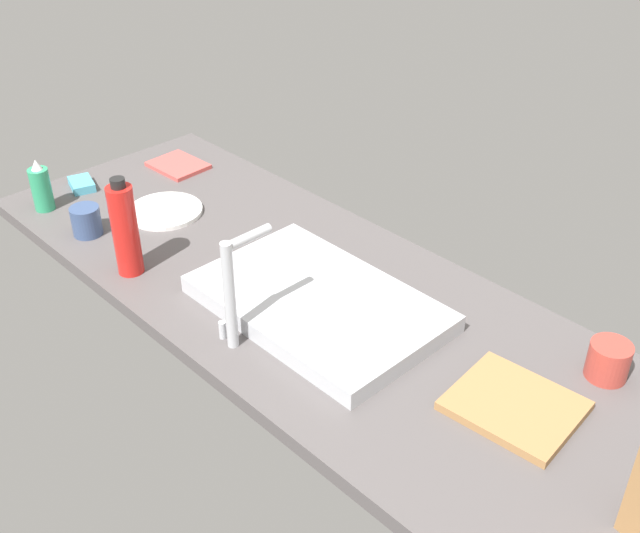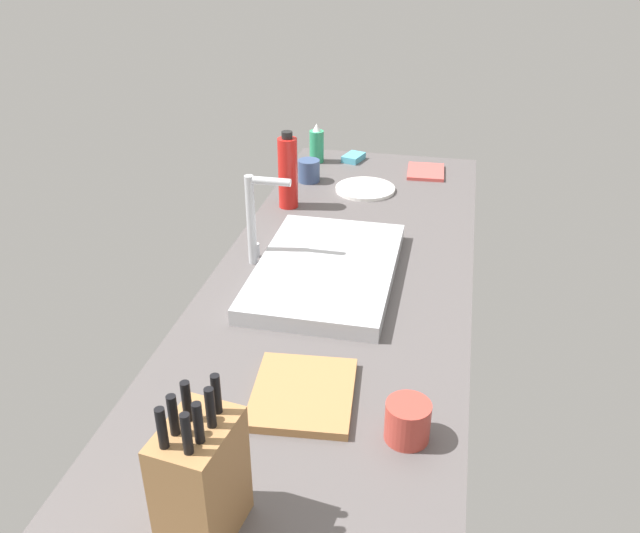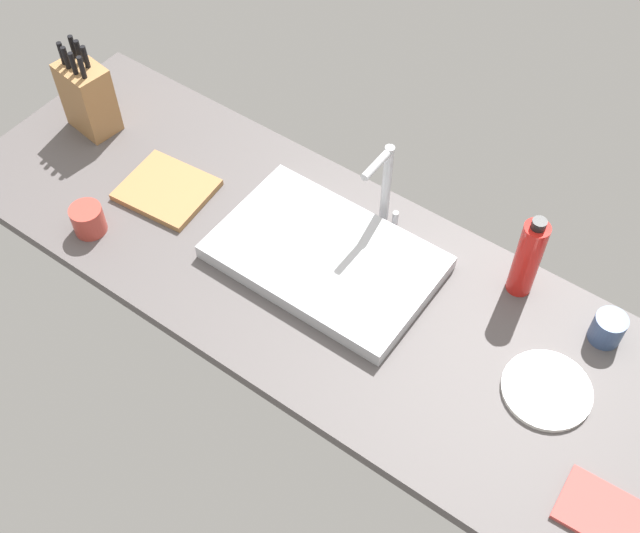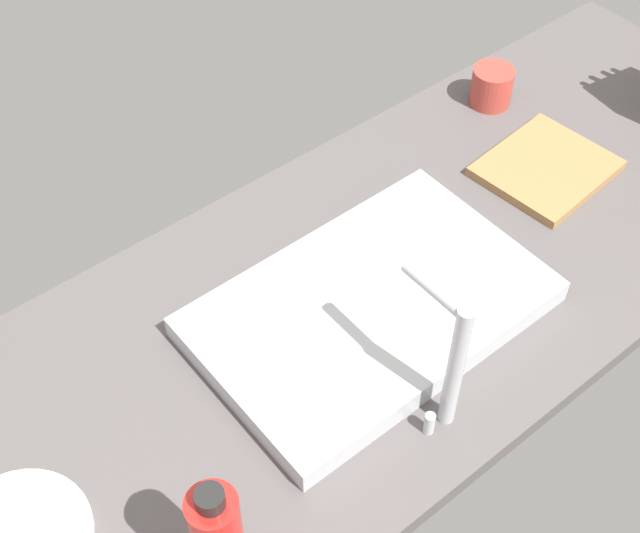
{
  "view_description": "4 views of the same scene",
  "coord_description": "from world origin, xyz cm",
  "px_view_note": "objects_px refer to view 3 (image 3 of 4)",
  "views": [
    {
      "loc": [
        -99.15,
        98.68,
        105.69
      ],
      "look_at": [
        2.6,
        1.14,
        13.12
      ],
      "focal_mm": 43.34,
      "sensor_mm": 36.0,
      "label": 1
    },
    {
      "loc": [
        -147.39,
        -26.43,
        89.38
      ],
      "look_at": [
        -4.21,
        4.44,
        9.05
      ],
      "focal_mm": 37.46,
      "sensor_mm": 36.0,
      "label": 2
    },
    {
      "loc": [
        70.58,
        -96.1,
        161.44
      ],
      "look_at": [
        3.13,
        -2.1,
        10.02
      ],
      "focal_mm": 45.13,
      "sensor_mm": 36.0,
      "label": 3
    },
    {
      "loc": [
        60.92,
        65.73,
        113.38
      ],
      "look_at": [
        4.93,
        -3.34,
        12.6
      ],
      "focal_mm": 49.02,
      "sensor_mm": 36.0,
      "label": 4
    }
  ],
  "objects_px": {
    "dinner_plate": "(547,390)",
    "ceramic_cup": "(608,328)",
    "sink_basin": "(325,257)",
    "coffee_mug": "(88,220)",
    "knife_block": "(88,96)",
    "cutting_board": "(167,190)",
    "water_bottle": "(528,258)",
    "dish_towel": "(600,511)",
    "faucet": "(385,182)"
  },
  "relations": [
    {
      "from": "cutting_board",
      "to": "ceramic_cup",
      "type": "xyz_separation_m",
      "value": [
        1.13,
        0.25,
        0.03
      ]
    },
    {
      "from": "coffee_mug",
      "to": "water_bottle",
      "type": "bearing_deg",
      "value": 25.95
    },
    {
      "from": "faucet",
      "to": "ceramic_cup",
      "type": "bearing_deg",
      "value": -0.07
    },
    {
      "from": "knife_block",
      "to": "cutting_board",
      "type": "bearing_deg",
      "value": -4.22
    },
    {
      "from": "faucet",
      "to": "coffee_mug",
      "type": "relative_size",
      "value": 3.01
    },
    {
      "from": "cutting_board",
      "to": "dish_towel",
      "type": "distance_m",
      "value": 1.3
    },
    {
      "from": "sink_basin",
      "to": "dish_towel",
      "type": "xyz_separation_m",
      "value": [
        0.81,
        -0.2,
        -0.01
      ]
    },
    {
      "from": "water_bottle",
      "to": "cutting_board",
      "type": "bearing_deg",
      "value": -163.75
    },
    {
      "from": "cutting_board",
      "to": "dish_towel",
      "type": "relative_size",
      "value": 1.41
    },
    {
      "from": "dinner_plate",
      "to": "dish_towel",
      "type": "distance_m",
      "value": 0.28
    },
    {
      "from": "water_bottle",
      "to": "sink_basin",
      "type": "bearing_deg",
      "value": -153.54
    },
    {
      "from": "dish_towel",
      "to": "ceramic_cup",
      "type": "bearing_deg",
      "value": 112.46
    },
    {
      "from": "faucet",
      "to": "ceramic_cup",
      "type": "distance_m",
      "value": 0.62
    },
    {
      "from": "dish_towel",
      "to": "water_bottle",
      "type": "bearing_deg",
      "value": 133.68
    },
    {
      "from": "water_bottle",
      "to": "coffee_mug",
      "type": "distance_m",
      "value": 1.09
    },
    {
      "from": "faucet",
      "to": "dish_towel",
      "type": "bearing_deg",
      "value": -26.93
    },
    {
      "from": "sink_basin",
      "to": "coffee_mug",
      "type": "relative_size",
      "value": 6.54
    },
    {
      "from": "cutting_board",
      "to": "coffee_mug",
      "type": "distance_m",
      "value": 0.22
    },
    {
      "from": "dinner_plate",
      "to": "dish_towel",
      "type": "xyz_separation_m",
      "value": [
        0.21,
        -0.19,
        0.0
      ]
    },
    {
      "from": "coffee_mug",
      "to": "ceramic_cup",
      "type": "distance_m",
      "value": 1.29
    },
    {
      "from": "sink_basin",
      "to": "coffee_mug",
      "type": "bearing_deg",
      "value": -154.46
    },
    {
      "from": "dinner_plate",
      "to": "ceramic_cup",
      "type": "relative_size",
      "value": 2.62
    },
    {
      "from": "dinner_plate",
      "to": "knife_block",
      "type": "bearing_deg",
      "value": 178.81
    },
    {
      "from": "sink_basin",
      "to": "faucet",
      "type": "relative_size",
      "value": 2.17
    },
    {
      "from": "sink_basin",
      "to": "cutting_board",
      "type": "bearing_deg",
      "value": -173.78
    },
    {
      "from": "sink_basin",
      "to": "cutting_board",
      "type": "distance_m",
      "value": 0.48
    },
    {
      "from": "knife_block",
      "to": "cutting_board",
      "type": "height_order",
      "value": "knife_block"
    },
    {
      "from": "knife_block",
      "to": "ceramic_cup",
      "type": "bearing_deg",
      "value": 14.78
    },
    {
      "from": "dinner_plate",
      "to": "ceramic_cup",
      "type": "bearing_deg",
      "value": 77.61
    },
    {
      "from": "water_bottle",
      "to": "coffee_mug",
      "type": "relative_size",
      "value": 2.97
    },
    {
      "from": "faucet",
      "to": "dish_towel",
      "type": "height_order",
      "value": "faucet"
    },
    {
      "from": "water_bottle",
      "to": "faucet",
      "type": "bearing_deg",
      "value": -177.97
    },
    {
      "from": "knife_block",
      "to": "sink_basin",
      "type": "bearing_deg",
      "value": 6.49
    },
    {
      "from": "faucet",
      "to": "cutting_board",
      "type": "bearing_deg",
      "value": -154.24
    },
    {
      "from": "knife_block",
      "to": "water_bottle",
      "type": "xyz_separation_m",
      "value": [
        1.24,
        0.19,
        0.01
      ]
    },
    {
      "from": "sink_basin",
      "to": "dinner_plate",
      "type": "xyz_separation_m",
      "value": [
        0.61,
        -0.01,
        -0.01
      ]
    },
    {
      "from": "sink_basin",
      "to": "coffee_mug",
      "type": "xyz_separation_m",
      "value": [
        -0.55,
        -0.26,
        0.02
      ]
    },
    {
      "from": "dish_towel",
      "to": "ceramic_cup",
      "type": "relative_size",
      "value": 2.11
    },
    {
      "from": "knife_block",
      "to": "water_bottle",
      "type": "height_order",
      "value": "knife_block"
    },
    {
      "from": "sink_basin",
      "to": "cutting_board",
      "type": "height_order",
      "value": "sink_basin"
    },
    {
      "from": "faucet",
      "to": "coffee_mug",
      "type": "xyz_separation_m",
      "value": [
        -0.59,
        -0.46,
        -0.11
      ]
    },
    {
      "from": "dish_towel",
      "to": "faucet",
      "type": "bearing_deg",
      "value": 153.07
    },
    {
      "from": "faucet",
      "to": "knife_block",
      "type": "xyz_separation_m",
      "value": [
        -0.86,
        -0.18,
        -0.04
      ]
    },
    {
      "from": "faucet",
      "to": "cutting_board",
      "type": "relative_size",
      "value": 1.09
    },
    {
      "from": "dinner_plate",
      "to": "ceramic_cup",
      "type": "distance_m",
      "value": 0.21
    },
    {
      "from": "dish_towel",
      "to": "coffee_mug",
      "type": "xyz_separation_m",
      "value": [
        -1.36,
        -0.07,
        0.03
      ]
    },
    {
      "from": "faucet",
      "to": "dinner_plate",
      "type": "bearing_deg",
      "value": -19.96
    },
    {
      "from": "knife_block",
      "to": "water_bottle",
      "type": "distance_m",
      "value": 1.26
    },
    {
      "from": "knife_block",
      "to": "coffee_mug",
      "type": "bearing_deg",
      "value": -38.54
    },
    {
      "from": "sink_basin",
      "to": "knife_block",
      "type": "height_order",
      "value": "knife_block"
    }
  ]
}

